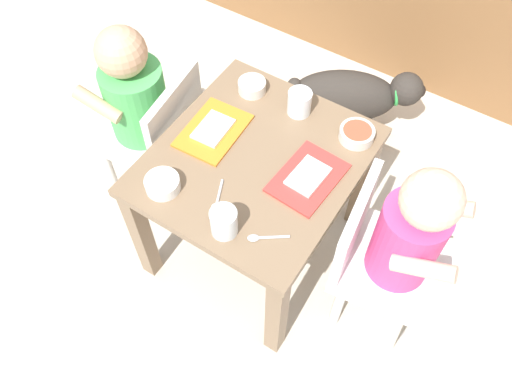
% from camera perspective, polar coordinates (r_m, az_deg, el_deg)
% --- Properties ---
extents(ground_plane, '(7.00, 7.00, 0.00)m').
position_cam_1_polar(ground_plane, '(1.73, -0.00, -5.39)').
color(ground_plane, beige).
extents(dining_table, '(0.51, 0.57, 0.44)m').
position_cam_1_polar(dining_table, '(1.43, -0.00, 1.68)').
color(dining_table, '#7A6047').
rests_on(dining_table, ground).
extents(seated_child_left, '(0.31, 0.31, 0.65)m').
position_cam_1_polar(seated_child_left, '(1.59, -12.51, 9.62)').
color(seated_child_left, silver).
rests_on(seated_child_left, ground).
extents(seated_child_right, '(0.31, 0.31, 0.66)m').
position_cam_1_polar(seated_child_right, '(1.32, 15.57, -4.83)').
color(seated_child_right, silver).
rests_on(seated_child_right, ground).
extents(dog, '(0.44, 0.31, 0.31)m').
position_cam_1_polar(dog, '(1.88, 10.18, 10.12)').
color(dog, '#332D28').
rests_on(dog, ground).
extents(food_tray_left, '(0.15, 0.21, 0.02)m').
position_cam_1_polar(food_tray_left, '(1.42, -4.64, 6.67)').
color(food_tray_left, orange).
rests_on(food_tray_left, dining_table).
extents(food_tray_right, '(0.15, 0.21, 0.02)m').
position_cam_1_polar(food_tray_right, '(1.33, 5.61, 1.59)').
color(food_tray_right, red).
rests_on(food_tray_right, dining_table).
extents(water_cup_left, '(0.07, 0.07, 0.07)m').
position_cam_1_polar(water_cup_left, '(1.45, 4.70, 9.50)').
color(water_cup_left, white).
rests_on(water_cup_left, dining_table).
extents(water_cup_right, '(0.06, 0.06, 0.07)m').
position_cam_1_polar(water_cup_right, '(1.22, -3.47, -3.36)').
color(water_cup_right, white).
rests_on(water_cup_right, dining_table).
extents(veggie_bowl_far, '(0.08, 0.08, 0.03)m').
position_cam_1_polar(veggie_bowl_far, '(1.51, -0.44, 11.37)').
color(veggie_bowl_far, silver).
rests_on(veggie_bowl_far, dining_table).
extents(veggie_bowl_near, '(0.09, 0.09, 0.03)m').
position_cam_1_polar(veggie_bowl_near, '(1.42, 10.82, 6.19)').
color(veggie_bowl_near, silver).
rests_on(veggie_bowl_near, dining_table).
extents(cereal_bowl_right_side, '(0.09, 0.09, 0.03)m').
position_cam_1_polar(cereal_bowl_right_side, '(1.31, -10.07, 0.89)').
color(cereal_bowl_right_side, white).
rests_on(cereal_bowl_right_side, dining_table).
extents(spoon_by_left_tray, '(0.05, 0.10, 0.01)m').
position_cam_1_polar(spoon_by_left_tray, '(1.29, -4.15, -0.84)').
color(spoon_by_left_tray, silver).
rests_on(spoon_by_left_tray, dining_table).
extents(spoon_by_right_tray, '(0.09, 0.07, 0.01)m').
position_cam_1_polar(spoon_by_right_tray, '(1.23, 0.86, -4.93)').
color(spoon_by_right_tray, silver).
rests_on(spoon_by_right_tray, dining_table).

